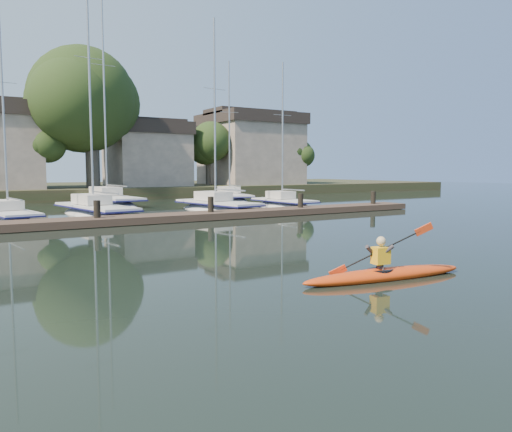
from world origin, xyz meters
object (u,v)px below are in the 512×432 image
sailboat_2 (95,219)px  sailboat_7 (230,203)px  kayak (384,272)px  sailboat_6 (109,208)px  sailboat_4 (284,210)px  dock (158,218)px  sailboat_3 (218,214)px  sailboat_1 (10,224)px

sailboat_2 → sailboat_7: bearing=22.5°
kayak → sailboat_6: bearing=95.2°
sailboat_7 → sailboat_2: bearing=-137.8°
sailboat_7 → sailboat_4: bearing=-79.8°
kayak → dock: (0.02, 15.42, 0.02)m
kayak → dock: kayak is taller
sailboat_3 → sailboat_6: 10.28m
sailboat_4 → sailboat_7: (0.22, 8.10, -0.01)m
sailboat_3 → sailboat_4: 5.39m
sailboat_1 → sailboat_3: size_ratio=0.92×
kayak → sailboat_3: size_ratio=0.35×
sailboat_1 → sailboat_6: sailboat_6 is taller
dock → sailboat_3: bearing=37.1°
sailboat_3 → sailboat_6: sailboat_6 is taller
sailboat_7 → kayak: bearing=-100.0°
sailboat_4 → sailboat_6: sailboat_6 is taller
sailboat_3 → sailboat_1: bearing=169.7°
sailboat_1 → sailboat_4: bearing=-8.0°
sailboat_2 → sailboat_6: 9.10m
sailboat_6 → sailboat_2: bearing=-113.7°
dock → sailboat_4: bearing=22.6°
sailboat_1 → sailboat_7: 19.23m
sailboat_1 → sailboat_3: bearing=-9.8°
kayak → sailboat_3: (5.60, 19.64, -0.38)m
sailboat_3 → sailboat_7: 10.14m
sailboat_6 → dock: bearing=-99.0°
sailboat_3 → sailboat_4: size_ratio=1.19×
kayak → dock: bearing=97.7°
kayak → sailboat_1: bearing=115.1°
sailboat_1 → sailboat_6: size_ratio=0.70×
sailboat_2 → sailboat_6: sailboat_6 is taller
sailboat_1 → sailboat_7: (17.50, 7.98, -0.02)m
sailboat_4 → kayak: bearing=-121.0°
sailboat_2 → sailboat_7: 15.14m
dock → sailboat_6: size_ratio=1.93×
sailboat_7 → sailboat_3: bearing=-111.8°
kayak → sailboat_4: sailboat_4 is taller
sailboat_4 → sailboat_6: bearing=135.0°
kayak → sailboat_6: 28.99m
sailboat_6 → sailboat_7: size_ratio=1.38×
sailboat_1 → sailboat_4: size_ratio=1.10×
sailboat_2 → dock: bearing=-77.6°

